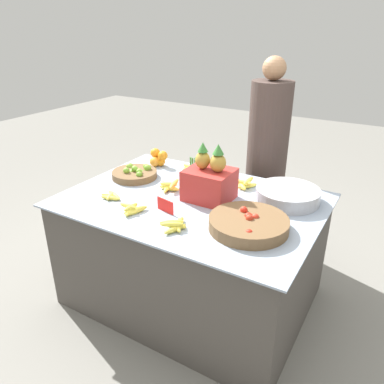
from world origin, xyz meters
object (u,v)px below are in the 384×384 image
(tomato_basket, at_px, (249,223))
(metal_bowl, at_px, (288,195))
(vendor_person, at_px, (266,167))
(produce_crate, at_px, (210,181))
(lime_bowl, at_px, (135,174))
(price_sign, at_px, (165,206))

(tomato_basket, relative_size, metal_bowl, 1.10)
(tomato_basket, height_order, vendor_person, vendor_person)
(vendor_person, bearing_deg, produce_crate, -95.08)
(lime_bowl, xyz_separation_m, price_sign, (0.50, -0.34, 0.01))
(price_sign, bearing_deg, vendor_person, 91.24)
(tomato_basket, distance_m, produce_crate, 0.45)
(price_sign, xyz_separation_m, vendor_person, (0.21, 1.12, -0.07))
(lime_bowl, height_order, tomato_basket, tomato_basket)
(tomato_basket, bearing_deg, produce_crate, 147.73)
(lime_bowl, xyz_separation_m, produce_crate, (0.64, -0.04, 0.10))
(lime_bowl, distance_m, vendor_person, 1.06)
(lime_bowl, height_order, vendor_person, vendor_person)
(lime_bowl, bearing_deg, produce_crate, -3.96)
(lime_bowl, bearing_deg, metal_bowl, 9.14)
(price_sign, bearing_deg, produce_crate, 76.73)
(metal_bowl, bearing_deg, price_sign, -138.53)
(metal_bowl, bearing_deg, lime_bowl, -170.86)
(metal_bowl, distance_m, produce_crate, 0.50)
(metal_bowl, relative_size, vendor_person, 0.25)
(tomato_basket, height_order, metal_bowl, tomato_basket)
(lime_bowl, xyz_separation_m, metal_bowl, (1.08, 0.17, 0.01))
(tomato_basket, height_order, price_sign, tomato_basket)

